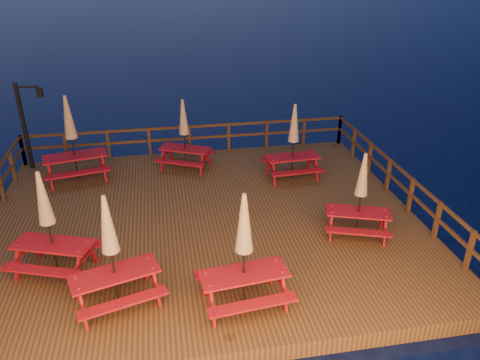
{
  "coord_description": "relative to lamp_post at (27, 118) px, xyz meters",
  "views": [
    {
      "loc": [
        -1.01,
        -11.41,
        7.24
      ],
      "look_at": [
        1.14,
        0.6,
        1.24
      ],
      "focal_mm": 35.0,
      "sensor_mm": 36.0,
      "label": 1
    }
  ],
  "objects": [
    {
      "name": "ground",
      "position": [
        5.39,
        -4.55,
        -2.2
      ],
      "size": [
        500.0,
        500.0,
        0.0
      ],
      "primitive_type": "plane",
      "color": "black",
      "rests_on": "ground"
    },
    {
      "name": "deck",
      "position": [
        5.39,
        -4.55,
        -2.0
      ],
      "size": [
        12.0,
        10.0,
        0.4
      ],
      "primitive_type": "cube",
      "color": "#482717",
      "rests_on": "ground"
    },
    {
      "name": "deck_piles",
      "position": [
        5.39,
        -4.55,
        -2.5
      ],
      "size": [
        11.44,
        9.44,
        1.4
      ],
      "color": "#362511",
      "rests_on": "ground"
    },
    {
      "name": "railing",
      "position": [
        5.39,
        -2.77,
        -1.03
      ],
      "size": [
        11.8,
        9.75,
        1.1
      ],
      "color": "#362511",
      "rests_on": "deck"
    },
    {
      "name": "lamp_post",
      "position": [
        0.0,
        0.0,
        0.0
      ],
      "size": [
        0.85,
        0.18,
        3.0
      ],
      "color": "black",
      "rests_on": "deck"
    },
    {
      "name": "picnic_table_0",
      "position": [
        5.14,
        -0.96,
        -0.52
      ],
      "size": [
        2.16,
        2.02,
        2.46
      ],
      "rotation": [
        0.0,
        0.0,
        -0.45
      ],
      "color": "maroon",
      "rests_on": "deck"
    },
    {
      "name": "picnic_table_1",
      "position": [
        9.3,
        -6.06,
        -0.57
      ],
      "size": [
        2.0,
        1.81,
        2.35
      ],
      "rotation": [
        0.0,
        0.0,
        -0.33
      ],
      "color": "maroon",
      "rests_on": "deck"
    },
    {
      "name": "picnic_table_2",
      "position": [
        8.57,
        -2.34,
        -0.49
      ],
      "size": [
        1.84,
        1.55,
        2.52
      ],
      "rotation": [
        0.0,
        0.0,
        0.06
      ],
      "color": "maroon",
      "rests_on": "deck"
    },
    {
      "name": "picnic_table_3",
      "position": [
        5.85,
        -8.21,
        -0.41
      ],
      "size": [
        2.02,
        1.73,
        2.66
      ],
      "rotation": [
        0.0,
        0.0,
        0.11
      ],
      "color": "maroon",
      "rests_on": "deck"
    },
    {
      "name": "picnic_table_4",
      "position": [
        1.7,
        -6.32,
        -0.45
      ],
      "size": [
        2.22,
        2.02,
        2.6
      ],
      "rotation": [
        0.0,
        0.0,
        -0.35
      ],
      "color": "maroon",
      "rests_on": "deck"
    },
    {
      "name": "picnic_table_5",
      "position": [
        3.19,
        -7.71,
        -0.44
      ],
      "size": [
        2.18,
        1.97,
        2.62
      ],
      "rotation": [
        0.0,
        0.0,
        0.29
      ],
      "color": "maroon",
      "rests_on": "deck"
    },
    {
      "name": "picnic_table_6",
      "position": [
        1.54,
        -1.24,
        -0.32
      ],
      "size": [
        2.29,
        2.02,
        2.85
      ],
      "rotation": [
        0.0,
        0.0,
        0.21
      ],
      "color": "maroon",
      "rests_on": "deck"
    }
  ]
}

